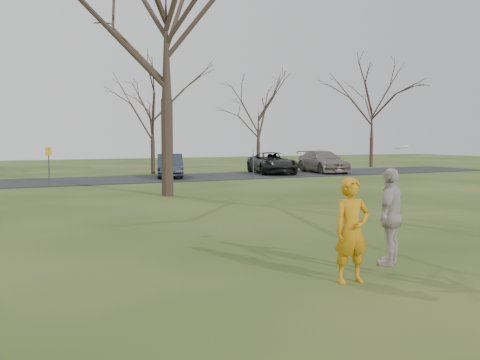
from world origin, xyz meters
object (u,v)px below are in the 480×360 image
(big_tree, at_px, (166,33))
(catching_play, at_px, (391,216))
(car_7, at_px, (323,162))
(car_5, at_px, (170,166))
(car_6, at_px, (272,163))
(player_defender, at_px, (352,230))

(big_tree, bearing_deg, catching_play, -93.94)
(car_7, xyz_separation_m, big_tree, (-15.39, -10.08, 6.18))
(car_5, xyz_separation_m, car_6, (7.66, 0.28, 0.01))
(car_5, xyz_separation_m, big_tree, (-3.77, -10.31, 6.22))
(car_7, bearing_deg, big_tree, -138.11)
(car_5, distance_m, catching_play, 25.97)
(player_defender, xyz_separation_m, car_7, (17.40, 25.39, -0.09))
(car_5, height_order, catching_play, catching_play)
(player_defender, distance_m, car_5, 26.25)
(car_5, bearing_deg, car_7, 17.30)
(car_7, distance_m, big_tree, 19.41)
(car_5, distance_m, car_7, 11.63)
(player_defender, bearing_deg, car_6, 70.06)
(player_defender, height_order, car_7, player_defender)
(car_5, bearing_deg, catching_play, -82.29)
(car_6, distance_m, big_tree, 16.76)
(car_7, distance_m, catching_play, 30.17)
(big_tree, bearing_deg, player_defender, -97.47)
(player_defender, xyz_separation_m, big_tree, (2.01, 15.30, 6.08))
(player_defender, bearing_deg, big_tree, 90.01)
(player_defender, relative_size, car_6, 0.34)
(player_defender, relative_size, car_5, 0.41)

